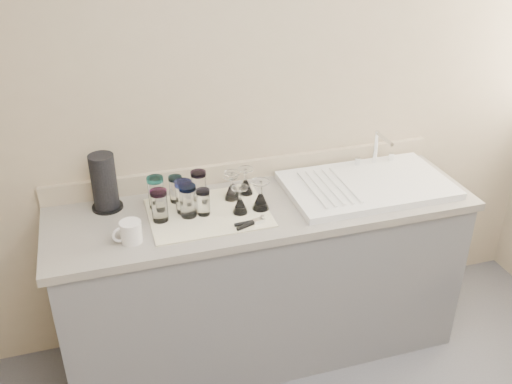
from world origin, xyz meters
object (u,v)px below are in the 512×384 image
object	(u,v)px
tumbler_magenta	(159,205)
white_mug	(130,232)
goblet_extra	(232,189)
paper_towel_roll	(104,183)
tumbler_cyan	(176,189)
tumbler_extra	(184,197)
goblet_front_left	(240,204)
tumbler_purple	(199,186)
goblet_front_right	(261,199)
can_opener	(250,223)
sink_unit	(367,184)
goblet_back_left	(231,191)
goblet_back_right	(246,185)
tumbler_blue	(188,201)
tumbler_teal	(156,192)
tumbler_lavender	(203,202)

from	to	relation	value
tumbler_magenta	white_mug	distance (m)	0.20
goblet_extra	paper_towel_roll	xyz separation A→B (m)	(-0.59, 0.08, 0.08)
tumbler_cyan	tumbler_extra	size ratio (longest dim) A/B	0.82
tumbler_extra	goblet_front_left	xyz separation A→B (m)	(0.25, -0.08, -0.04)
tumbler_purple	goblet_front_right	distance (m)	0.31
goblet_front_left	goblet_front_right	world-z (taller)	goblet_front_right
can_opener	paper_towel_roll	distance (m)	0.71
sink_unit	white_mug	xyz separation A→B (m)	(-1.20, -0.15, 0.03)
goblet_back_left	goblet_back_right	size ratio (longest dim) A/B	0.92
goblet_front_left	tumbler_purple	bearing A→B (deg)	131.55
tumbler_purple	can_opener	xyz separation A→B (m)	(0.17, -0.30, -0.07)
goblet_front_right	white_mug	world-z (taller)	goblet_front_right
tumbler_purple	goblet_back_right	distance (m)	0.23
tumbler_magenta	can_opener	distance (m)	0.42
paper_towel_roll	white_mug	bearing A→B (deg)	-76.63
tumbler_cyan	goblet_extra	world-z (taller)	goblet_extra
goblet_front_right	white_mug	xyz separation A→B (m)	(-0.61, -0.10, -0.01)
tumbler_cyan	goblet_extra	distance (m)	0.27
tumbler_blue	goblet_front_left	distance (m)	0.24
white_mug	tumbler_extra	bearing A→B (deg)	32.64
tumbler_blue	tumbler_magenta	bearing A→B (deg)	-179.55
tumbler_cyan	goblet_back_right	distance (m)	0.34
tumbler_blue	can_opener	size ratio (longest dim) A/B	1.08
goblet_back_right	goblet_front_left	bearing A→B (deg)	-113.93
tumbler_extra	paper_towel_roll	size ratio (longest dim) A/B	0.58
goblet_back_left	can_opener	bearing A→B (deg)	-85.56
can_opener	white_mug	distance (m)	0.53
tumbler_cyan	paper_towel_roll	size ratio (longest dim) A/B	0.47
goblet_back_right	goblet_front_right	xyz separation A→B (m)	(0.03, -0.17, 0.00)
tumbler_teal	tumbler_purple	world-z (taller)	tumbler_teal
goblet_back_right	white_mug	world-z (taller)	goblet_back_right
tumbler_cyan	tumbler_extra	world-z (taller)	tumbler_extra
tumbler_blue	paper_towel_roll	world-z (taller)	paper_towel_roll
tumbler_lavender	goblet_extra	xyz separation A→B (m)	(0.17, 0.12, -0.02)
goblet_extra	white_mug	distance (m)	0.57
white_mug	tumbler_teal	bearing A→B (deg)	59.45
goblet_back_left	tumbler_magenta	bearing A→B (deg)	-164.65
tumbler_extra	white_mug	world-z (taller)	tumbler_extra
goblet_front_right	goblet_extra	distance (m)	0.18
tumbler_magenta	tumbler_blue	xyz separation A→B (m)	(0.13, 0.00, 0.00)
sink_unit	goblet_front_right	size ratio (longest dim) A/B	5.62
tumbler_lavender	tumbler_teal	bearing A→B (deg)	146.55
tumbler_cyan	paper_towel_roll	distance (m)	0.33
goblet_back_right	tumbler_magenta	bearing A→B (deg)	-163.24
sink_unit	tumbler_extra	xyz separation A→B (m)	(-0.93, 0.02, 0.07)
goblet_back_left	paper_towel_roll	distance (m)	0.60
tumbler_blue	goblet_back_right	bearing A→B (deg)	22.98
goblet_front_right	goblet_extra	world-z (taller)	goblet_front_right
sink_unit	tumbler_magenta	xyz separation A→B (m)	(-1.05, -0.02, 0.07)
tumbler_cyan	can_opener	distance (m)	0.42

